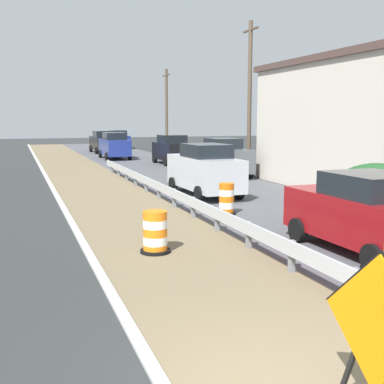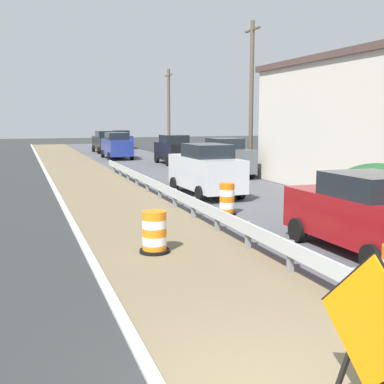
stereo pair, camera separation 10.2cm
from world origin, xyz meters
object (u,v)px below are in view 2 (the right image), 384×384
(car_lead_far_lane, at_px, (106,142))
(utility_pole_mid, at_px, (251,96))
(warning_sign_diamond, at_px, (371,331))
(car_distant_a, at_px, (175,150))
(car_distant_b, at_px, (117,146))
(utility_pole_far, at_px, (169,112))
(car_trailing_near_lane, at_px, (226,158))
(traffic_barrel_mid, at_px, (227,200))
(car_lead_near_lane, at_px, (206,170))
(traffic_barrel_close, at_px, (154,234))
(car_trailing_far_lane, at_px, (366,213))
(car_mid_far_lane, at_px, (121,139))

(car_lead_far_lane, xyz_separation_m, utility_pole_mid, (4.92, -21.39, 3.48))
(warning_sign_diamond, distance_m, car_lead_far_lane, 43.71)
(car_distant_a, relative_size, car_distant_b, 0.86)
(utility_pole_mid, xyz_separation_m, utility_pole_far, (-0.98, 13.36, -0.74))
(warning_sign_diamond, bearing_deg, utility_pole_mid, -118.96)
(car_trailing_near_lane, distance_m, car_lead_far_lane, 22.24)
(traffic_barrel_mid, distance_m, car_lead_near_lane, 4.37)
(traffic_barrel_close, bearing_deg, utility_pole_mid, 56.40)
(traffic_barrel_mid, xyz_separation_m, car_trailing_far_lane, (1.27, -5.57, 0.50))
(car_mid_far_lane, relative_size, car_distant_a, 1.03)
(traffic_barrel_close, distance_m, car_lead_far_lane, 36.42)
(warning_sign_diamond, xyz_separation_m, traffic_barrel_mid, (3.22, 11.26, -0.56))
(warning_sign_diamond, relative_size, car_trailing_near_lane, 0.47)
(traffic_barrel_mid, height_order, car_distant_a, car_distant_a)
(car_lead_far_lane, relative_size, car_distant_a, 1.10)
(car_lead_far_lane, relative_size, car_trailing_far_lane, 1.01)
(car_lead_far_lane, bearing_deg, utility_pole_far, -155.67)
(utility_pole_mid, bearing_deg, warning_sign_diamond, -113.02)
(car_mid_far_lane, distance_m, utility_pole_far, 14.50)
(car_trailing_far_lane, relative_size, car_distant_a, 1.09)
(car_trailing_near_lane, xyz_separation_m, car_mid_far_lane, (-0.37, 28.17, -0.09))
(car_trailing_far_lane, relative_size, car_distant_b, 0.94)
(utility_pole_mid, bearing_deg, car_lead_near_lane, -128.95)
(traffic_barrel_close, bearing_deg, warning_sign_diamond, -87.07)
(warning_sign_diamond, xyz_separation_m, traffic_barrel_close, (-0.38, 7.39, -0.58))
(traffic_barrel_close, height_order, car_trailing_far_lane, car_trailing_far_lane)
(car_distant_a, height_order, utility_pole_mid, utility_pole_mid)
(traffic_barrel_mid, height_order, utility_pole_mid, utility_pole_mid)
(warning_sign_diamond, height_order, car_distant_a, car_distant_a)
(warning_sign_diamond, relative_size, utility_pole_far, 0.27)
(traffic_barrel_mid, distance_m, car_trailing_far_lane, 5.74)
(car_trailing_near_lane, distance_m, car_distant_a, 8.51)
(traffic_barrel_close, xyz_separation_m, car_lead_near_lane, (4.44, 8.11, 0.63))
(car_trailing_far_lane, height_order, car_distant_a, car_distant_a)
(car_distant_b, distance_m, utility_pole_far, 5.11)
(car_trailing_near_lane, height_order, car_distant_b, car_trailing_near_lane)
(car_mid_far_lane, bearing_deg, car_lead_far_lane, -25.17)
(traffic_barrel_mid, height_order, car_trailing_near_lane, car_trailing_near_lane)
(warning_sign_diamond, relative_size, car_trailing_far_lane, 0.44)
(car_mid_far_lane, height_order, car_distant_a, car_distant_a)
(traffic_barrel_mid, distance_m, car_mid_far_lane, 38.57)
(car_trailing_far_lane, xyz_separation_m, utility_pole_mid, (4.89, 16.40, 3.53))
(car_trailing_near_lane, height_order, utility_pole_mid, utility_pole_mid)
(utility_pole_far, bearing_deg, traffic_barrel_close, -107.39)
(car_mid_far_lane, bearing_deg, car_lead_near_lane, -6.62)
(car_lead_far_lane, bearing_deg, car_trailing_far_lane, 178.22)
(car_trailing_near_lane, relative_size, car_mid_far_lane, 0.99)
(car_trailing_far_lane, height_order, utility_pole_far, utility_pole_far)
(traffic_barrel_close, bearing_deg, car_lead_near_lane, 61.30)
(car_lead_near_lane, height_order, car_mid_far_lane, car_lead_near_lane)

